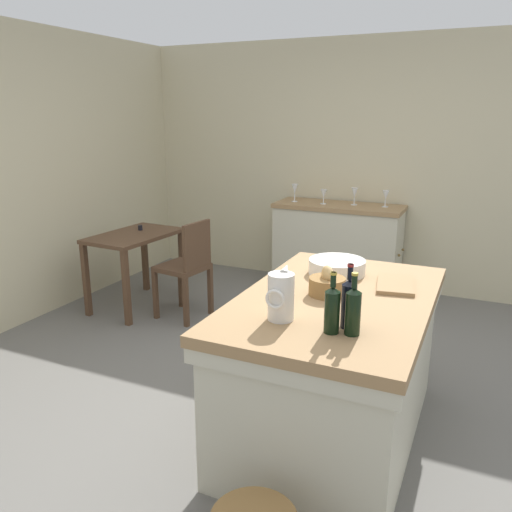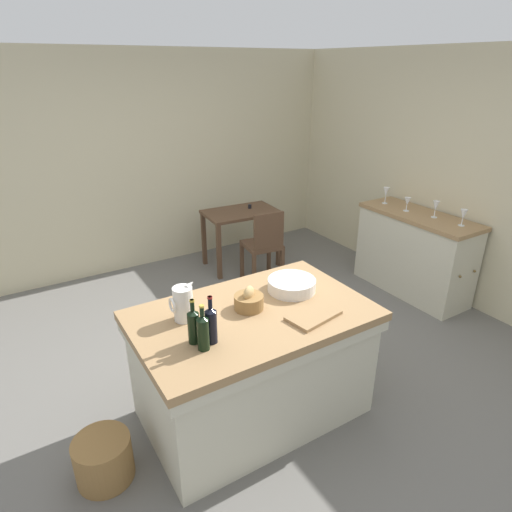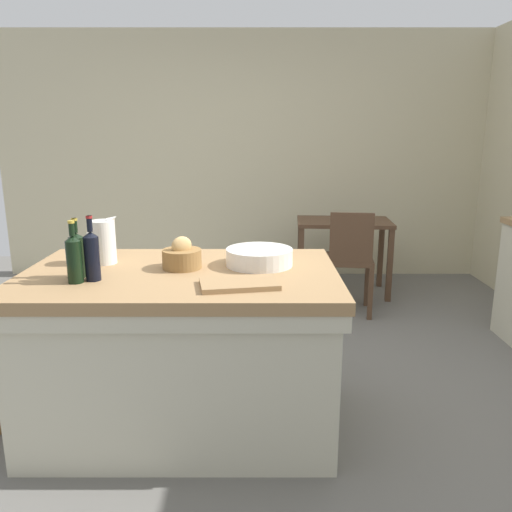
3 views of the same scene
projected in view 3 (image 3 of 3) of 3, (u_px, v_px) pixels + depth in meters
ground_plane at (239, 380)px, 3.26m from camera, size 6.76×6.76×0.00m
wall_back at (246, 157)px, 5.48m from camera, size 5.32×0.12×2.60m
island_table at (183, 343)px, 2.68m from camera, size 1.61×1.01×0.87m
writing_desk at (343, 232)px, 4.93m from camera, size 0.94×0.62×0.78m
wooden_chair at (350, 258)px, 4.36m from camera, size 0.45×0.45×0.92m
pitcher at (103, 242)px, 2.71m from camera, size 0.17×0.13×0.28m
wash_bowl at (259, 257)px, 2.69m from camera, size 0.36×0.36×0.09m
bread_basket at (182, 257)px, 2.63m from camera, size 0.20×0.20×0.17m
cutting_board at (239, 284)px, 2.33m from camera, size 0.39×0.27×0.02m
wine_bottle_dark at (92, 255)px, 2.40m from camera, size 0.07×0.07×0.31m
wine_bottle_amber at (77, 254)px, 2.45m from camera, size 0.07×0.07×0.29m
wine_bottle_green at (74, 258)px, 2.36m from camera, size 0.07×0.07×0.30m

